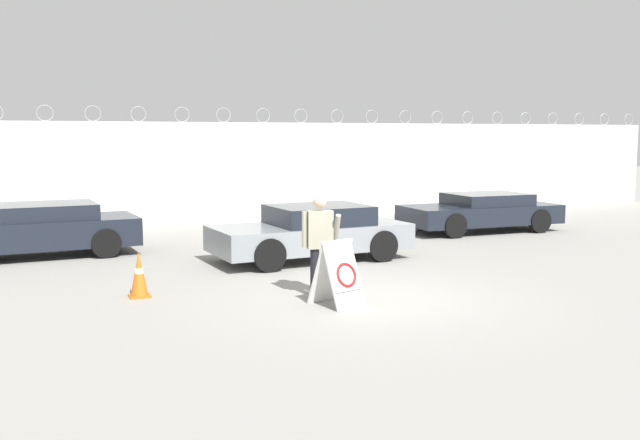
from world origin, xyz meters
name	(u,v)px	position (x,y,z in m)	size (l,w,h in m)	color
ground_plane	(366,296)	(0.00, 0.00, 0.00)	(90.00, 90.00, 0.00)	gray
perimeter_wall	(204,173)	(0.00, 11.15, 1.58)	(36.00, 0.30, 3.59)	silver
barricade_sign	(339,273)	(-0.72, -0.42, 0.53)	(0.81, 0.92, 1.07)	white
security_guard	(320,240)	(-0.74, 0.31, 0.97)	(0.63, 0.47, 1.74)	black
traffic_cone_near	(139,274)	(-3.58, 1.48, 0.39)	(0.35, 0.35, 0.79)	orange
parked_car_front_coupe	(40,229)	(-4.96, 6.54, 0.62)	(4.38, 2.11, 1.20)	black
parked_car_rear_sedan	(312,232)	(0.51, 3.66, 0.62)	(4.38, 2.13, 1.20)	black
parked_car_far_side	(481,211)	(6.76, 6.05, 0.57)	(4.54, 2.03, 1.09)	black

